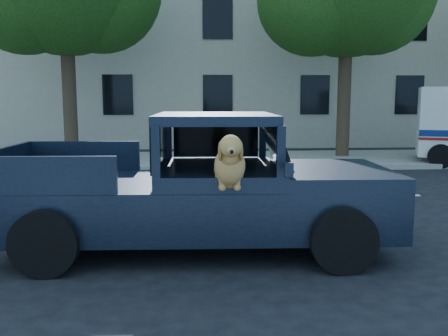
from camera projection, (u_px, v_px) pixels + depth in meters
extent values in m
plane|color=black|center=(203.00, 247.00, 7.11)|extent=(120.00, 120.00, 0.00)
cube|color=gray|center=(195.00, 160.00, 16.19)|extent=(60.00, 4.00, 0.15)
cylinder|color=#332619|center=(69.00, 94.00, 16.00)|extent=(0.44, 0.44, 4.40)
cylinder|color=#332619|center=(344.00, 94.00, 16.63)|extent=(0.44, 0.44, 4.40)
cube|color=beige|center=(257.00, 45.00, 22.98)|extent=(26.00, 6.00, 9.00)
cube|color=black|center=(197.00, 204.00, 6.96)|extent=(5.37, 2.23, 0.67)
cube|color=black|center=(332.00, 174.00, 6.96)|extent=(1.60, 2.09, 0.16)
cube|color=black|center=(215.00, 118.00, 6.80)|extent=(1.65, 2.01, 0.12)
cube|color=black|center=(275.00, 144.00, 6.87)|extent=(0.32, 1.76, 0.58)
cube|color=black|center=(231.00, 197.00, 6.49)|extent=(0.58, 0.58, 0.39)
cube|color=black|center=(289.00, 170.00, 5.64)|extent=(0.10, 0.05, 0.16)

